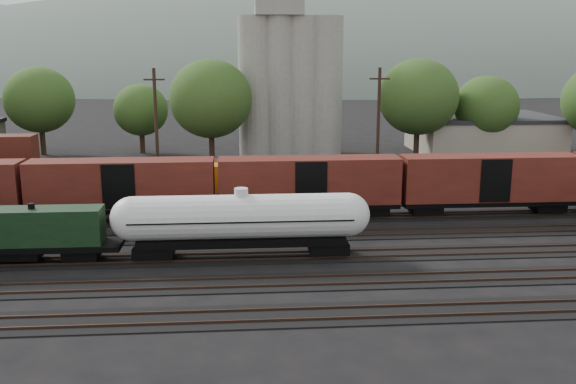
{
  "coord_description": "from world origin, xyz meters",
  "views": [
    {
      "loc": [
        -3.09,
        -47.01,
        14.13
      ],
      "look_at": [
        0.59,
        2.0,
        3.0
      ],
      "focal_mm": 40.0,
      "sensor_mm": 36.0,
      "label": 1
    }
  ],
  "objects": [
    {
      "name": "ground",
      "position": [
        0.0,
        0.0,
        0.0
      ],
      "size": [
        600.0,
        600.0,
        0.0
      ],
      "primitive_type": "plane",
      "color": "black"
    },
    {
      "name": "tracks",
      "position": [
        0.0,
        0.0,
        0.05
      ],
      "size": [
        180.0,
        33.2,
        0.2
      ],
      "color": "black",
      "rests_on": "ground"
    },
    {
      "name": "tank_car_a",
      "position": [
        -3.09,
        -5.0,
        2.73
      ],
      "size": [
        17.55,
        3.14,
        4.6
      ],
      "color": "silver",
      "rests_on": "ground"
    },
    {
      "name": "orange_locomotive",
      "position": [
        -10.97,
        10.0,
        2.35
      ],
      "size": [
        16.35,
        2.73,
        4.09
      ],
      "color": "black",
      "rests_on": "ground"
    },
    {
      "name": "boxcar_string",
      "position": [
        2.6,
        5.0,
        3.12
      ],
      "size": [
        138.2,
        2.9,
        4.2
      ],
      "color": "black",
      "rests_on": "ground"
    },
    {
      "name": "container_wall",
      "position": [
        -17.24,
        15.0,
        2.09
      ],
      "size": [
        165.76,
        2.6,
        5.8
      ],
      "color": "black",
      "rests_on": "ground"
    },
    {
      "name": "grain_silo",
      "position": [
        3.28,
        36.0,
        11.26
      ],
      "size": [
        13.4,
        5.0,
        29.0
      ],
      "color": "gray",
      "rests_on": "ground"
    },
    {
      "name": "industrial_sheds",
      "position": [
        6.63,
        35.25,
        2.56
      ],
      "size": [
        119.38,
        17.26,
        5.1
      ],
      "color": "#9E937F",
      "rests_on": "ground"
    },
    {
      "name": "tree_band",
      "position": [
        -7.46,
        35.18,
        7.67
      ],
      "size": [
        166.24,
        20.99,
        13.97
      ],
      "color": "black",
      "rests_on": "ground"
    },
    {
      "name": "utility_poles",
      "position": [
        0.0,
        22.0,
        6.21
      ],
      "size": [
        122.2,
        0.36,
        12.0
      ],
      "color": "black",
      "rests_on": "ground"
    },
    {
      "name": "distant_hills",
      "position": [
        23.92,
        260.0,
        -20.56
      ],
      "size": [
        860.0,
        286.0,
        130.0
      ],
      "color": "#59665B",
      "rests_on": "ground"
    }
  ]
}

